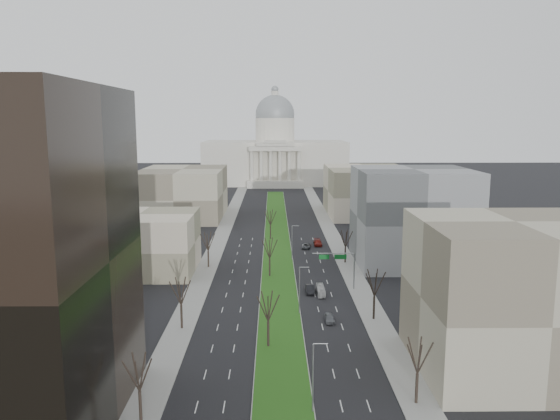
{
  "coord_description": "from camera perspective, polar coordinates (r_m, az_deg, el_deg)",
  "views": [
    {
      "loc": [
        -1.18,
        -42.97,
        36.14
      ],
      "look_at": [
        0.8,
        110.86,
        10.61
      ],
      "focal_mm": 35.0,
      "sensor_mm": 36.0,
      "label": 1
    }
  ],
  "objects": [
    {
      "name": "tree_left_near",
      "position": [
        69.62,
        -14.54,
        -16.0
      ],
      "size": [
        5.1,
        5.1,
        9.18
      ],
      "color": "black",
      "rests_on": "ground"
    },
    {
      "name": "ground",
      "position": [
        166.93,
        -0.32,
        -3.08
      ],
      "size": [
        600.0,
        600.0,
        0.0
      ],
      "primitive_type": "plane",
      "color": "black",
      "rests_on": "ground"
    },
    {
      "name": "building_grey_right",
      "position": [
        141.55,
        13.67,
        -0.67
      ],
      "size": [
        28.0,
        26.0,
        24.0
      ],
      "primitive_type": "cube",
      "color": "#5C5F61",
      "rests_on": "ground"
    },
    {
      "name": "mast_arm_signs",
      "position": [
        117.84,
        6.47,
        -5.41
      ],
      "size": [
        9.12,
        0.24,
        8.09
      ],
      "color": "gray",
      "rests_on": "ground"
    },
    {
      "name": "streetlamp_median_a",
      "position": [
        70.51,
        3.51,
        -16.98
      ],
      "size": [
        1.9,
        0.2,
        9.16
      ],
      "color": "gray",
      "rests_on": "ground"
    },
    {
      "name": "streetlamp_median_b",
      "position": [
        102.98,
        2.07,
        -8.3
      ],
      "size": [
        1.9,
        0.2,
        9.16
      ],
      "color": "gray",
      "rests_on": "ground"
    },
    {
      "name": "tree_left_mid",
      "position": [
        96.86,
        -10.33,
        -8.25
      ],
      "size": [
        5.4,
        5.4,
        9.72
      ],
      "color": "black",
      "rests_on": "ground"
    },
    {
      "name": "car_grey_far",
      "position": [
        155.43,
        2.78,
        -3.79
      ],
      "size": [
        2.91,
        4.98,
        1.3
      ],
      "primitive_type": "imported",
      "rotation": [
        0.0,
        0.0,
        -0.17
      ],
      "color": "#46494D",
      "rests_on": "ground"
    },
    {
      "name": "car_red",
      "position": [
        159.2,
        3.97,
        -3.42
      ],
      "size": [
        2.3,
        5.6,
        1.62
      ],
      "primitive_type": "imported",
      "rotation": [
        0.0,
        0.0,
        -0.0
      ],
      "color": "maroon",
      "rests_on": "ground"
    },
    {
      "name": "streetlamp_median_c",
      "position": [
        141.57,
        1.28,
        -3.37
      ],
      "size": [
        1.9,
        0.2,
        9.16
      ],
      "color": "gray",
      "rests_on": "ground"
    },
    {
      "name": "tree_median_c",
      "position": [
        165.56,
        -1.01,
        -0.72
      ],
      "size": [
        5.4,
        5.4,
        9.72
      ],
      "color": "black",
      "rests_on": "ground"
    },
    {
      "name": "building_far_left",
      "position": [
        207.55,
        -10.11,
        1.76
      ],
      "size": [
        30.0,
        40.0,
        18.0
      ],
      "primitive_type": "cube",
      "color": "gray",
      "rests_on": "ground"
    },
    {
      "name": "car_grey_near",
      "position": [
        100.9,
        5.22,
        -11.17
      ],
      "size": [
        1.81,
        4.29,
        1.45
      ],
      "primitive_type": "imported",
      "rotation": [
        0.0,
        0.0,
        -0.02
      ],
      "color": "#54575C",
      "rests_on": "ground"
    },
    {
      "name": "tree_right_near",
      "position": [
        73.67,
        14.24,
        -14.45
      ],
      "size": [
        5.16,
        5.16,
        9.29
      ],
      "color": "black",
      "rests_on": "ground"
    },
    {
      "name": "building_tan_right",
      "position": [
        86.14,
        22.93,
        -8.32
      ],
      "size": [
        26.0,
        24.0,
        22.0
      ],
      "primitive_type": "cube",
      "color": "gray",
      "rests_on": "ground"
    },
    {
      "name": "tree_left_far",
      "position": [
        135.16,
        -7.54,
        -3.18
      ],
      "size": [
        5.28,
        5.28,
        9.5
      ],
      "color": "black",
      "rests_on": "ground"
    },
    {
      "name": "building_far_right",
      "position": [
        212.83,
        9.06,
        1.98
      ],
      "size": [
        30.0,
        40.0,
        18.0
      ],
      "primitive_type": "cube",
      "color": "gray",
      "rests_on": "ground"
    },
    {
      "name": "sidewalk_right",
      "position": [
        143.82,
        6.78,
        -5.17
      ],
      "size": [
        5.0,
        330.0,
        0.15
      ],
      "primitive_type": "cube",
      "color": "gray",
      "rests_on": "ground"
    },
    {
      "name": "median",
      "position": [
        165.92,
        -0.31,
        -3.12
      ],
      "size": [
        8.0,
        222.03,
        0.2
      ],
      "color": "#999993",
      "rests_on": "ground"
    },
    {
      "name": "tree_right_mid",
      "position": [
        100.98,
        9.86,
        -7.4
      ],
      "size": [
        5.52,
        5.52,
        9.94
      ],
      "color": "black",
      "rests_on": "ground"
    },
    {
      "name": "box_van",
      "position": [
        115.55,
        4.28,
        -8.36
      ],
      "size": [
        1.52,
        6.45,
        1.8
      ],
      "primitive_type": "imported",
      "rotation": [
        0.0,
        0.0,
        0.0
      ],
      "color": "silver",
      "rests_on": "ground"
    },
    {
      "name": "tree_right_far",
      "position": [
        139.4,
        6.86,
        -2.91
      ],
      "size": [
        5.04,
        5.04,
        9.07
      ],
      "color": "black",
      "rests_on": "ground"
    },
    {
      "name": "sidewalk_left",
      "position": [
        143.54,
        -7.27,
        -5.21
      ],
      "size": [
        5.0,
        330.0,
        0.15
      ],
      "primitive_type": "cube",
      "color": "gray",
      "rests_on": "ground"
    },
    {
      "name": "tree_median_b",
      "position": [
        126.38,
        -1.09,
        -3.91
      ],
      "size": [
        5.4,
        5.4,
        9.72
      ],
      "color": "black",
      "rests_on": "ground"
    },
    {
      "name": "building_beige_left",
      "position": [
        135.05,
        -14.37,
        -3.34
      ],
      "size": [
        26.0,
        22.0,
        14.0
      ],
      "primitive_type": "cube",
      "color": "gray",
      "rests_on": "ground"
    },
    {
      "name": "tree_median_a",
      "position": [
        87.94,
        -1.25,
        -9.93
      ],
      "size": [
        5.4,
        5.4,
        9.72
      ],
      "color": "black",
      "rests_on": "ground"
    },
    {
      "name": "capitol",
      "position": [
        313.19,
        -0.52,
        5.79
      ],
      "size": [
        80.0,
        46.0,
        55.0
      ],
      "color": "beige",
      "rests_on": "ground"
    },
    {
      "name": "car_black",
      "position": [
        116.49,
        3.14,
        -8.25
      ],
      "size": [
        1.73,
        4.94,
        1.63
      ],
      "primitive_type": "imported",
      "rotation": [
        0.0,
        0.0,
        0.0
      ],
      "color": "black",
      "rests_on": "ground"
    }
  ]
}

